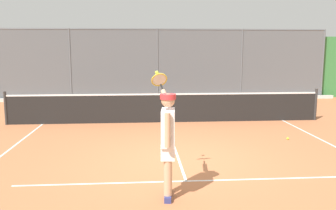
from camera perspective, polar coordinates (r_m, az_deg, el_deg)
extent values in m
plane|color=#B76B42|center=(7.84, 1.77, -8.87)|extent=(60.00, 60.00, 0.00)
cube|color=white|center=(6.70, 2.90, -11.99)|extent=(6.21, 0.05, 0.01)
cube|color=white|center=(9.25, 0.80, -6.09)|extent=(0.05, 5.37, 0.01)
cylinder|color=#565B60|center=(19.19, 23.43, 6.00)|extent=(0.07, 0.07, 3.34)
cylinder|color=#565B60|center=(17.68, 11.66, 6.36)|extent=(0.07, 0.07, 3.34)
cylinder|color=#565B60|center=(17.02, -1.66, 6.45)|extent=(0.07, 0.07, 3.34)
cylinder|color=#565B60|center=(17.31, -15.26, 6.18)|extent=(0.07, 0.07, 3.34)
cylinder|color=#565B60|center=(17.03, -1.68, 11.94)|extent=(16.20, 0.05, 0.05)
cube|color=#565B60|center=(17.02, -1.66, 6.45)|extent=(16.20, 0.02, 3.34)
cube|color=#387A3D|center=(17.67, -1.75, 5.99)|extent=(19.20, 0.90, 3.00)
cube|color=silver|center=(16.98, -1.60, 1.03)|extent=(17.20, 0.18, 0.15)
cylinder|color=#2D2D2D|center=(13.13, 22.43, 0.08)|extent=(0.09, 0.09, 1.07)
cylinder|color=#2D2D2D|center=(12.49, -24.43, -0.47)|extent=(0.09, 0.09, 1.07)
cube|color=black|center=(11.77, -0.37, -0.59)|extent=(10.13, 0.02, 0.91)
cube|color=white|center=(11.70, -0.38, 1.73)|extent=(10.13, 0.04, 0.05)
cube|color=white|center=(11.77, -0.37, -0.59)|extent=(0.05, 0.04, 0.91)
cube|color=navy|center=(5.90, -0.03, -14.54)|extent=(0.14, 0.27, 0.09)
cylinder|color=tan|center=(5.74, -0.03, -10.52)|extent=(0.13, 0.13, 0.79)
cube|color=navy|center=(6.15, 0.03, -13.55)|extent=(0.14, 0.27, 0.09)
cylinder|color=tan|center=(5.99, 0.03, -9.67)|extent=(0.13, 0.13, 0.79)
cube|color=white|center=(5.77, 0.00, -7.13)|extent=(0.26, 0.43, 0.26)
cube|color=white|center=(5.68, 0.00, -3.59)|extent=(0.26, 0.50, 0.57)
cylinder|color=tan|center=(5.38, -0.07, -4.04)|extent=(0.08, 0.08, 0.52)
cylinder|color=tan|center=(6.06, -0.37, 1.01)|extent=(0.16, 0.39, 0.29)
sphere|color=tan|center=(5.60, 0.00, 0.74)|extent=(0.22, 0.22, 0.22)
cylinder|color=red|center=(5.59, 0.00, 1.35)|extent=(0.27, 0.27, 0.08)
cube|color=red|center=(5.72, 0.03, 1.18)|extent=(0.20, 0.21, 0.02)
cylinder|color=black|center=(6.27, -0.97, 2.77)|extent=(0.06, 0.17, 0.13)
torus|color=gold|center=(6.44, -1.41, 4.03)|extent=(0.32, 0.24, 0.26)
cylinder|color=silver|center=(6.44, -1.41, 4.03)|extent=(0.27, 0.19, 0.21)
sphere|color=#CCDB33|center=(6.61, -1.80, 5.18)|extent=(0.07, 0.07, 0.07)
sphere|color=#CCDB33|center=(10.11, 18.52, -5.07)|extent=(0.07, 0.07, 0.07)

